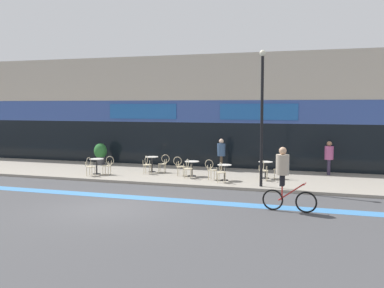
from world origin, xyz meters
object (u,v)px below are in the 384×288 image
(bistro_table_2, at_px, (192,166))
(bistro_table_4, at_px, (266,167))
(cafe_chair_2_near, at_px, (188,167))
(cafe_chair_1_side, at_px, (164,162))
(cyclist_0, at_px, (284,175))
(cafe_chair_4_side, at_px, (279,168))
(bistro_table_1, at_px, (152,161))
(cafe_chair_1_near, at_px, (147,163))
(cafe_chair_3_side, at_px, (211,168))
(cafe_chair_0_near, at_px, (90,165))
(planter_pot, at_px, (100,153))
(cafe_chair_0_side, at_px, (108,164))
(bistro_table_0, at_px, (97,163))
(lamp_post, at_px, (262,109))
(cafe_chair_3_near, at_px, (221,171))
(cafe_chair_2_side, at_px, (179,165))
(bistro_table_3, at_px, (225,169))
(pedestrian_near_end, at_px, (221,152))
(cafe_chair_4_near, at_px, (263,169))
(pedestrian_far_end, at_px, (329,155))

(bistro_table_2, relative_size, bistro_table_4, 0.92)
(cafe_chair_2_near, bearing_deg, bistro_table_2, -4.08)
(cafe_chair_1_side, distance_m, cyclist_0, 8.84)
(cafe_chair_2_near, distance_m, cafe_chair_4_side, 4.16)
(bistro_table_1, height_order, cafe_chair_2_near, cafe_chair_2_near)
(cafe_chair_1_near, relative_size, cafe_chair_3_side, 1.00)
(bistro_table_4, bearing_deg, cafe_chair_0_near, -166.62)
(cafe_chair_1_near, height_order, planter_pot, planter_pot)
(bistro_table_2, distance_m, cafe_chair_0_near, 4.83)
(cafe_chair_0_side, xyz_separation_m, cafe_chair_1_side, (2.29, 1.46, 0.00))
(bistro_table_0, xyz_separation_m, lamp_post, (8.14, -0.83, 2.65))
(bistro_table_2, distance_m, cyclist_0, 7.19)
(cafe_chair_0_side, bearing_deg, bistro_table_0, -3.59)
(cafe_chair_1_side, relative_size, cafe_chair_3_near, 1.00)
(cafe_chair_0_side, bearing_deg, cafe_chair_2_side, -170.45)
(cafe_chair_3_side, bearing_deg, bistro_table_2, 156.81)
(bistro_table_3, bearing_deg, bistro_table_2, 158.86)
(cafe_chair_0_near, height_order, pedestrian_near_end, pedestrian_near_end)
(cafe_chair_1_side, bearing_deg, bistro_table_2, 150.99)
(cafe_chair_4_near, relative_size, lamp_post, 0.16)
(bistro_table_2, relative_size, planter_pot, 0.59)
(cafe_chair_3_side, distance_m, pedestrian_near_end, 3.06)
(bistro_table_4, bearing_deg, cafe_chair_4_side, 0.97)
(lamp_post, bearing_deg, cafe_chair_2_near, 163.72)
(cafe_chair_1_side, distance_m, cafe_chair_2_side, 1.25)
(cafe_chair_0_side, distance_m, lamp_post, 8.02)
(lamp_post, height_order, cyclist_0, lamp_post)
(bistro_table_2, relative_size, cafe_chair_4_side, 0.79)
(bistro_table_4, relative_size, lamp_post, 0.14)
(cafe_chair_4_side, xyz_separation_m, cyclist_0, (0.86, -5.71, 0.57))
(cafe_chair_0_near, relative_size, cafe_chair_1_side, 1.00)
(cyclist_0, bearing_deg, cafe_chair_0_side, 156.87)
(cafe_chair_0_near, xyz_separation_m, cafe_chair_4_side, (8.62, 1.91, 0.00))
(cafe_chair_0_side, xyz_separation_m, cafe_chair_1_near, (1.67, 0.83, 0.00))
(pedestrian_near_end, bearing_deg, pedestrian_far_end, -13.92)
(cafe_chair_0_near, xyz_separation_m, cafe_chair_4_near, (7.99, 1.28, 0.00))
(bistro_table_1, height_order, bistro_table_3, bistro_table_1)
(cafe_chair_4_near, bearing_deg, cafe_chair_1_near, 89.73)
(cafe_chair_0_side, relative_size, cafe_chair_1_near, 1.00)
(cafe_chair_2_near, distance_m, pedestrian_near_end, 3.11)
(cafe_chair_2_near, bearing_deg, cafe_chair_4_near, -87.08)
(lamp_post, bearing_deg, cafe_chair_1_near, 164.13)
(cafe_chair_1_near, distance_m, planter_pot, 4.58)
(lamp_post, relative_size, cyclist_0, 2.64)
(cafe_chair_3_near, bearing_deg, cafe_chair_1_near, 71.20)
(cafe_chair_0_side, relative_size, pedestrian_far_end, 0.56)
(cafe_chair_2_side, distance_m, cafe_chair_4_side, 4.67)
(cafe_chair_4_side, bearing_deg, bistro_table_2, -1.48)
(bistro_table_0, height_order, cafe_chair_3_side, cafe_chair_3_side)
(bistro_table_4, relative_size, cafe_chair_2_side, 0.86)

